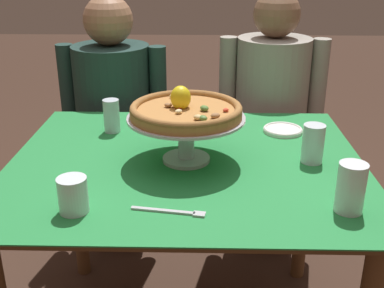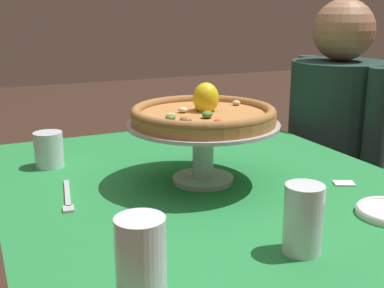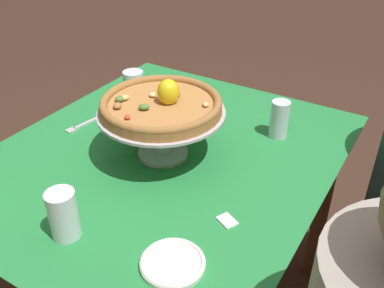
{
  "view_description": "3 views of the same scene",
  "coord_description": "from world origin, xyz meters",
  "px_view_note": "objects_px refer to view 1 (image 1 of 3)",
  "views": [
    {
      "loc": [
        0.05,
        -1.43,
        1.41
      ],
      "look_at": [
        0.02,
        0.08,
        0.79
      ],
      "focal_mm": 44.75,
      "sensor_mm": 36.0,
      "label": 1
    },
    {
      "loc": [
        1.06,
        -0.51,
        1.19
      ],
      "look_at": [
        -0.03,
        -0.02,
        0.86
      ],
      "focal_mm": 45.89,
      "sensor_mm": 36.0,
      "label": 2
    },
    {
      "loc": [
        0.9,
        0.66,
        1.51
      ],
      "look_at": [
        -0.06,
        0.07,
        0.79
      ],
      "focal_mm": 40.37,
      "sensor_mm": 36.0,
      "label": 3
    }
  ],
  "objects_px": {
    "water_glass_front_right": "(350,191)",
    "sugar_packet": "(232,127)",
    "diner_right": "(269,128)",
    "pizza_stand": "(186,128)",
    "side_plate": "(283,130)",
    "pizza": "(186,109)",
    "dinner_fork": "(172,212)",
    "diner_left": "(115,127)",
    "water_glass_side_right": "(313,146)",
    "water_glass_back_left": "(112,118)",
    "water_glass_front_left": "(73,197)"
  },
  "relations": [
    {
      "from": "water_glass_back_left",
      "to": "side_plate",
      "type": "bearing_deg",
      "value": 0.99
    },
    {
      "from": "water_glass_side_right",
      "to": "dinner_fork",
      "type": "height_order",
      "value": "water_glass_side_right"
    },
    {
      "from": "water_glass_front_right",
      "to": "water_glass_side_right",
      "type": "relative_size",
      "value": 1.07
    },
    {
      "from": "water_glass_front_left",
      "to": "water_glass_side_right",
      "type": "height_order",
      "value": "water_glass_side_right"
    },
    {
      "from": "water_glass_front_left",
      "to": "water_glass_back_left",
      "type": "distance_m",
      "value": 0.6
    },
    {
      "from": "water_glass_front_right",
      "to": "diner_right",
      "type": "height_order",
      "value": "diner_right"
    },
    {
      "from": "water_glass_side_right",
      "to": "diner_right",
      "type": "distance_m",
      "value": 0.77
    },
    {
      "from": "water_glass_side_right",
      "to": "water_glass_front_left",
      "type": "bearing_deg",
      "value": -154.07
    },
    {
      "from": "pizza_stand",
      "to": "sugar_packet",
      "type": "relative_size",
      "value": 7.55
    },
    {
      "from": "water_glass_front_right",
      "to": "water_glass_side_right",
      "type": "height_order",
      "value": "water_glass_front_right"
    },
    {
      "from": "water_glass_front_left",
      "to": "side_plate",
      "type": "distance_m",
      "value": 0.88
    },
    {
      "from": "water_glass_front_left",
      "to": "dinner_fork",
      "type": "distance_m",
      "value": 0.26
    },
    {
      "from": "diner_left",
      "to": "sugar_packet",
      "type": "bearing_deg",
      "value": -38.81
    },
    {
      "from": "water_glass_back_left",
      "to": "sugar_packet",
      "type": "xyz_separation_m",
      "value": [
        0.46,
        0.05,
        -0.05
      ]
    },
    {
      "from": "water_glass_front_right",
      "to": "dinner_fork",
      "type": "relative_size",
      "value": 0.68
    },
    {
      "from": "water_glass_back_left",
      "to": "diner_right",
      "type": "bearing_deg",
      "value": 35.78
    },
    {
      "from": "sugar_packet",
      "to": "diner_left",
      "type": "height_order",
      "value": "diner_left"
    },
    {
      "from": "dinner_fork",
      "to": "diner_left",
      "type": "distance_m",
      "value": 1.15
    },
    {
      "from": "water_glass_front_right",
      "to": "sugar_packet",
      "type": "bearing_deg",
      "value": 113.77
    },
    {
      "from": "pizza_stand",
      "to": "pizza",
      "type": "xyz_separation_m",
      "value": [
        -0.0,
        0.0,
        0.06
      ]
    },
    {
      "from": "water_glass_front_right",
      "to": "water_glass_side_right",
      "type": "distance_m",
      "value": 0.32
    },
    {
      "from": "pizza_stand",
      "to": "dinner_fork",
      "type": "bearing_deg",
      "value": -94.27
    },
    {
      "from": "water_glass_front_left",
      "to": "side_plate",
      "type": "xyz_separation_m",
      "value": [
        0.64,
        0.61,
        -0.03
      ]
    },
    {
      "from": "water_glass_front_right",
      "to": "sugar_packet",
      "type": "xyz_separation_m",
      "value": [
        -0.27,
        0.62,
        -0.06
      ]
    },
    {
      "from": "water_glass_front_left",
      "to": "sugar_packet",
      "type": "xyz_separation_m",
      "value": [
        0.45,
        0.64,
        -0.04
      ]
    },
    {
      "from": "sugar_packet",
      "to": "diner_left",
      "type": "bearing_deg",
      "value": 141.19
    },
    {
      "from": "dinner_fork",
      "to": "diner_right",
      "type": "bearing_deg",
      "value": 69.62
    },
    {
      "from": "water_glass_front_right",
      "to": "side_plate",
      "type": "relative_size",
      "value": 0.93
    },
    {
      "from": "diner_left",
      "to": "diner_right",
      "type": "distance_m",
      "value": 0.75
    },
    {
      "from": "pizza",
      "to": "sugar_packet",
      "type": "bearing_deg",
      "value": 61.54
    },
    {
      "from": "water_glass_front_left",
      "to": "diner_right",
      "type": "height_order",
      "value": "diner_right"
    },
    {
      "from": "pizza_stand",
      "to": "side_plate",
      "type": "relative_size",
      "value": 2.56
    },
    {
      "from": "water_glass_front_right",
      "to": "water_glass_back_left",
      "type": "bearing_deg",
      "value": 141.84
    },
    {
      "from": "pizza_stand",
      "to": "water_glass_front_right",
      "type": "xyz_separation_m",
      "value": [
        0.44,
        -0.32,
        -0.05
      ]
    },
    {
      "from": "pizza_stand",
      "to": "water_glass_back_left",
      "type": "distance_m",
      "value": 0.39
    },
    {
      "from": "water_glass_back_left",
      "to": "pizza",
      "type": "bearing_deg",
      "value": -41.67
    },
    {
      "from": "water_glass_back_left",
      "to": "side_plate",
      "type": "relative_size",
      "value": 0.85
    },
    {
      "from": "pizza",
      "to": "water_glass_back_left",
      "type": "relative_size",
      "value": 2.83
    },
    {
      "from": "sugar_packet",
      "to": "diner_right",
      "type": "distance_m",
      "value": 0.5
    },
    {
      "from": "water_glass_front_right",
      "to": "pizza_stand",
      "type": "bearing_deg",
      "value": 144.33
    },
    {
      "from": "side_plate",
      "to": "dinner_fork",
      "type": "bearing_deg",
      "value": -122.15
    },
    {
      "from": "pizza",
      "to": "side_plate",
      "type": "xyz_separation_m",
      "value": [
        0.36,
        0.27,
        -0.17
      ]
    },
    {
      "from": "water_glass_side_right",
      "to": "diner_right",
      "type": "height_order",
      "value": "diner_right"
    },
    {
      "from": "water_glass_back_left",
      "to": "diner_left",
      "type": "xyz_separation_m",
      "value": [
        -0.08,
        0.48,
        -0.22
      ]
    },
    {
      "from": "water_glass_side_right",
      "to": "sugar_packet",
      "type": "bearing_deg",
      "value": 128.34
    },
    {
      "from": "water_glass_side_right",
      "to": "diner_left",
      "type": "xyz_separation_m",
      "value": [
        -0.78,
        0.74,
        -0.22
      ]
    },
    {
      "from": "pizza_stand",
      "to": "water_glass_side_right",
      "type": "height_order",
      "value": "pizza_stand"
    },
    {
      "from": "diner_left",
      "to": "pizza_stand",
      "type": "bearing_deg",
      "value": -63.19
    },
    {
      "from": "water_glass_side_right",
      "to": "water_glass_front_right",
      "type": "bearing_deg",
      "value": -84.2
    },
    {
      "from": "side_plate",
      "to": "diner_right",
      "type": "relative_size",
      "value": 0.12
    }
  ]
}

